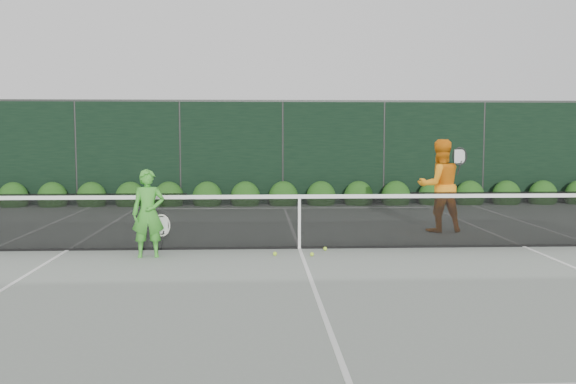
{
  "coord_description": "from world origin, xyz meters",
  "views": [
    {
      "loc": [
        -0.75,
        -11.36,
        2.04
      ],
      "look_at": [
        -0.19,
        0.3,
        1.0
      ],
      "focal_mm": 40.0,
      "sensor_mm": 36.0,
      "label": 1
    }
  ],
  "objects": [
    {
      "name": "ground",
      "position": [
        0.0,
        0.0,
        0.0
      ],
      "size": [
        80.0,
        80.0,
        0.0
      ],
      "primitive_type": "plane",
      "color": "gray",
      "rests_on": "ground"
    },
    {
      "name": "tennis_net",
      "position": [
        -0.02,
        0.0,
        0.53
      ],
      "size": [
        12.9,
        0.1,
        1.07
      ],
      "color": "black",
      "rests_on": "ground"
    },
    {
      "name": "player_woman",
      "position": [
        -2.57,
        -0.64,
        0.73
      ],
      "size": [
        0.64,
        0.42,
        1.47
      ],
      "rotation": [
        0.0,
        0.0,
        0.14
      ],
      "color": "green",
      "rests_on": "ground"
    },
    {
      "name": "player_man",
      "position": [
        3.09,
        1.93,
        0.98
      ],
      "size": [
        1.04,
        0.85,
        1.95
      ],
      "rotation": [
        0.0,
        0.0,
        3.27
      ],
      "color": "orange",
      "rests_on": "ground"
    },
    {
      "name": "court_lines",
      "position": [
        0.0,
        0.0,
        0.01
      ],
      "size": [
        11.03,
        23.83,
        0.01
      ],
      "color": "white",
      "rests_on": "ground"
    },
    {
      "name": "windscreen_fence",
      "position": [
        0.0,
        -2.71,
        1.51
      ],
      "size": [
        32.0,
        21.07,
        3.06
      ],
      "color": "black",
      "rests_on": "ground"
    },
    {
      "name": "hedge_row",
      "position": [
        -0.0,
        7.15,
        0.23
      ],
      "size": [
        31.66,
        0.65,
        0.94
      ],
      "color": "#193C10",
      "rests_on": "ground"
    },
    {
      "name": "tennis_balls",
      "position": [
        0.05,
        -0.52,
        0.03
      ],
      "size": [
        0.97,
        0.59,
        0.07
      ],
      "color": "#BAEE35",
      "rests_on": "ground"
    }
  ]
}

